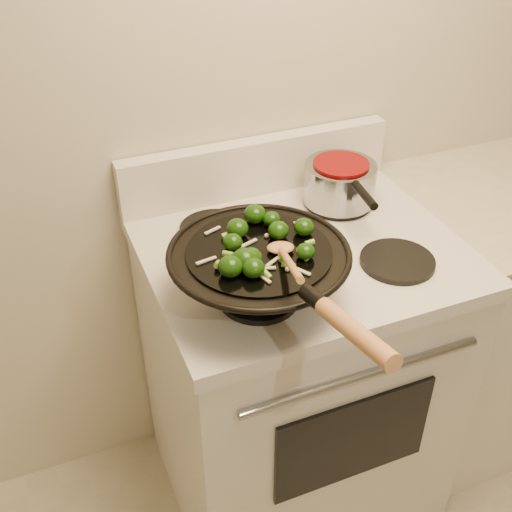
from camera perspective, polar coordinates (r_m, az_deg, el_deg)
name	(u,v)px	position (r m, az deg, el deg)	size (l,w,h in m)	color
stove	(295,373)	(1.90, 3.53, -10.37)	(0.78, 0.67, 1.08)	white
counter_unit	(508,305)	(2.30, 21.48, -4.10)	(0.80, 0.62, 0.91)	white
wok	(260,272)	(1.38, 0.35, -1.43)	(0.40, 0.66, 0.21)	black
stirfry	(257,243)	(1.34, 0.12, 1.13)	(0.28, 0.26, 0.05)	#123508
wooden_spoon	(286,256)	(1.28, 2.65, -0.03)	(0.11, 0.26, 0.11)	#B67947
saucepan	(340,182)	(1.75, 7.48, 6.52)	(0.19, 0.31, 0.11)	gray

